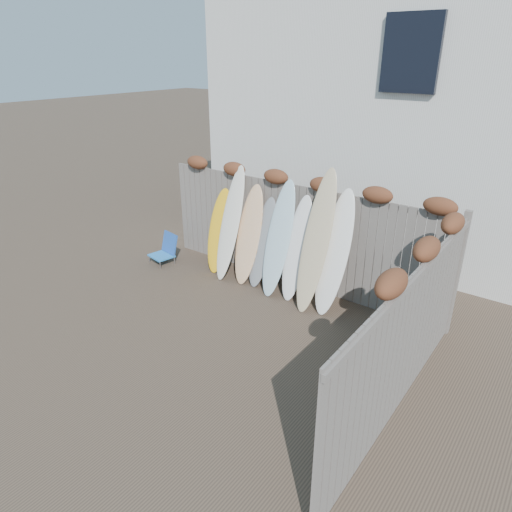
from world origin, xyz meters
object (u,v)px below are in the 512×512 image
Objects in this scene: beach_chair at (166,249)px; wooden_crate at (391,353)px; surfboard_0 at (219,231)px; lattice_panel at (415,317)px.

beach_chair is 0.91× the size of wooden_crate.
wooden_crate is 4.40m from surfboard_0.
surfboard_0 reaches higher than lattice_panel.
wooden_crate is 0.60m from lattice_panel.
beach_chair is at bearing -164.36° from surfboard_0.
lattice_panel is at bearing -3.92° from beach_chair.
lattice_panel reaches higher than beach_chair.
beach_chair is at bearing 172.18° from wooden_crate.
beach_chair is 0.36× the size of surfboard_0.
surfboard_0 is (-4.21, 1.20, 0.50)m from wooden_crate.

